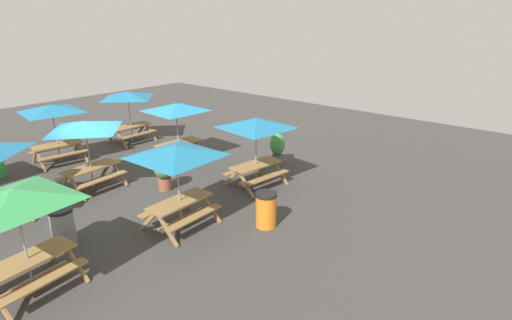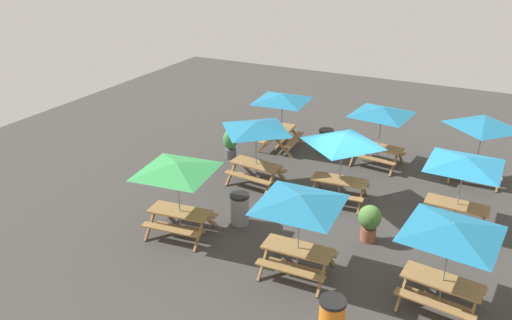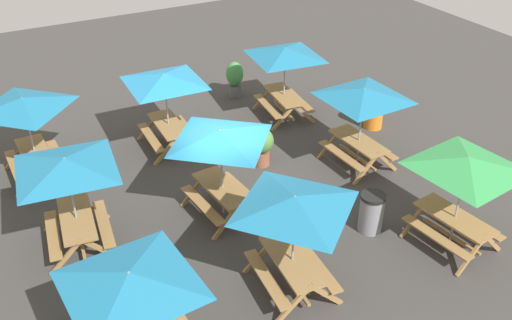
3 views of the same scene
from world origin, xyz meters
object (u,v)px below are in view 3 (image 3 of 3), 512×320
(picnic_table_1, at_px, (285,57))
(picnic_table_0, at_px, (294,210))
(picnic_table_2, at_px, (131,287))
(picnic_table_7, at_px, (363,99))
(picnic_table_3, at_px, (466,170))
(trash_bin_gray, at_px, (371,212))
(trash_bin_orange, at_px, (374,113))
(picnic_table_5, at_px, (67,171))
(picnic_table_6, at_px, (165,84))
(potted_plant_1, at_px, (235,78))
(potted_plant_2, at_px, (262,144))
(trash_bin_green, at_px, (93,292))
(picnic_table_8, at_px, (24,109))
(picnic_table_4, at_px, (221,142))

(picnic_table_1, bearing_deg, picnic_table_0, 157.11)
(picnic_table_2, relative_size, picnic_table_7, 1.00)
(picnic_table_3, bearing_deg, picnic_table_0, 75.62)
(picnic_table_0, distance_m, picnic_table_3, 3.92)
(trash_bin_gray, relative_size, trash_bin_orange, 1.00)
(picnic_table_5, height_order, picnic_table_7, same)
(picnic_table_2, xyz_separation_m, picnic_table_6, (7.11, -3.24, 0.00))
(picnic_table_1, xyz_separation_m, trash_bin_orange, (-1.97, -2.04, -1.49))
(picnic_table_0, distance_m, potted_plant_1, 9.42)
(picnic_table_0, relative_size, potted_plant_2, 2.11)
(picnic_table_6, height_order, trash_bin_green, picnic_table_6)
(picnic_table_1, bearing_deg, picnic_table_6, 98.47)
(picnic_table_3, relative_size, picnic_table_6, 0.99)
(picnic_table_2, bearing_deg, picnic_table_6, -118.73)
(picnic_table_2, relative_size, potted_plant_2, 2.55)
(trash_bin_gray, distance_m, potted_plant_2, 3.82)
(picnic_table_8, height_order, trash_bin_orange, picnic_table_8)
(picnic_table_1, distance_m, picnic_table_8, 7.56)
(picnic_table_4, distance_m, trash_bin_gray, 3.82)
(picnic_table_0, xyz_separation_m, potted_plant_1, (8.79, -3.11, -1.30))
(picnic_table_5, height_order, potted_plant_1, picnic_table_5)
(picnic_table_2, height_order, trash_bin_gray, picnic_table_2)
(potted_plant_2, bearing_deg, picnic_table_1, -42.21)
(potted_plant_2, bearing_deg, picnic_table_5, 101.50)
(picnic_table_6, height_order, potted_plant_1, picnic_table_6)
(picnic_table_7, bearing_deg, potted_plant_1, 7.81)
(trash_bin_green, bearing_deg, picnic_table_3, -103.25)
(picnic_table_1, relative_size, trash_bin_green, 2.87)
(trash_bin_orange, bearing_deg, trash_bin_gray, 140.93)
(picnic_table_3, xyz_separation_m, picnic_table_6, (7.11, 3.99, 0.00))
(picnic_table_6, height_order, picnic_table_8, same)
(picnic_table_7, relative_size, trash_bin_gray, 2.88)
(trash_bin_green, bearing_deg, picnic_table_5, -6.30)
(picnic_table_0, relative_size, picnic_table_5, 0.83)
(picnic_table_5, xyz_separation_m, picnic_table_6, (3.18, -3.36, 0.00))
(trash_bin_green, bearing_deg, picnic_table_1, -54.03)
(picnic_table_6, xyz_separation_m, picnic_table_7, (-3.36, -4.20, 0.00))
(picnic_table_3, height_order, picnic_table_7, same)
(picnic_table_3, xyz_separation_m, potted_plant_1, (9.31, 0.78, -1.30))
(picnic_table_0, bearing_deg, trash_bin_gray, -68.54)
(picnic_table_6, xyz_separation_m, potted_plant_2, (-2.12, -1.88, -1.35))
(trash_bin_orange, xyz_separation_m, potted_plant_2, (-0.27, 4.07, 0.15))
(picnic_table_8, bearing_deg, picnic_table_0, -152.71)
(potted_plant_2, bearing_deg, picnic_table_6, 41.59)
(trash_bin_orange, bearing_deg, potted_plant_1, 34.13)
(picnic_table_7, relative_size, trash_bin_green, 2.88)
(trash_bin_gray, xyz_separation_m, potted_plant_1, (8.04, -0.50, 0.19))
(picnic_table_0, height_order, trash_bin_green, picnic_table_0)
(picnic_table_1, bearing_deg, picnic_table_2, 141.99)
(trash_bin_gray, bearing_deg, trash_bin_green, 85.34)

